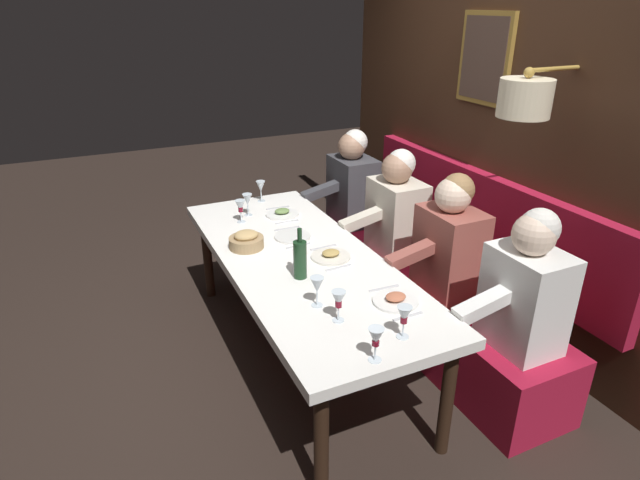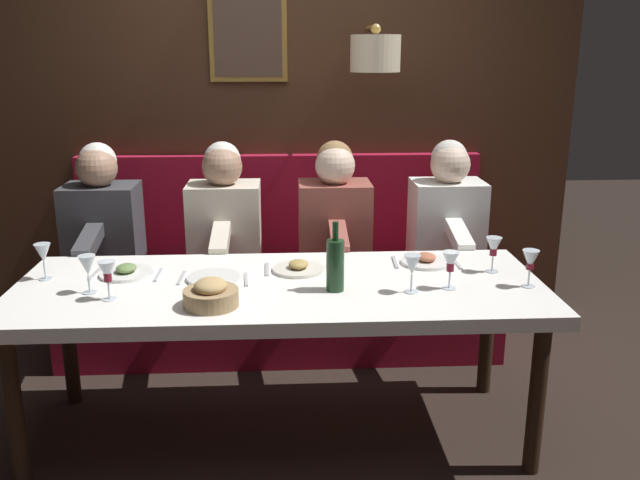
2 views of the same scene
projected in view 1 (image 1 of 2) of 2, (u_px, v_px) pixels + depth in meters
ground_plane at (302, 356)px, 3.52m from camera, size 12.00×12.00×0.00m
dining_table at (300, 267)px, 3.24m from camera, size 0.90×2.31×0.74m
banquette_bench at (415, 298)px, 3.77m from camera, size 0.52×2.51×0.45m
back_wall_panel at (500, 132)px, 3.51m from camera, size 0.59×3.71×2.90m
diner_nearest at (526, 286)px, 2.74m from camera, size 0.60×0.40×0.79m
diner_near at (450, 240)px, 3.27m from camera, size 0.60×0.40×0.79m
diner_middle at (396, 208)px, 3.78m from camera, size 0.60×0.40×0.79m
diner_far at (352, 181)px, 4.33m from camera, size 0.60×0.40×0.79m
place_setting_0 at (396, 300)px, 2.72m from camera, size 0.24×0.31×0.05m
place_setting_1 at (282, 213)px, 3.84m from camera, size 0.24×0.31×0.05m
place_setting_2 at (331, 256)px, 3.20m from camera, size 0.24×0.31×0.05m
place_setting_3 at (292, 236)px, 3.48m from camera, size 0.24×0.31×0.01m
wine_glass_0 at (404, 316)px, 2.40m from camera, size 0.07×0.07×0.16m
wine_glass_1 at (247, 200)px, 3.79m from camera, size 0.07×0.07×0.16m
wine_glass_2 at (240, 207)px, 3.68m from camera, size 0.07×0.07×0.16m
wine_glass_3 at (261, 187)px, 4.06m from camera, size 0.07×0.07×0.16m
wine_glass_4 at (339, 300)px, 2.53m from camera, size 0.07×0.07×0.16m
wine_glass_5 at (376, 338)px, 2.24m from camera, size 0.07×0.07×0.16m
wine_glass_6 at (317, 286)px, 2.65m from camera, size 0.07×0.07×0.16m
wine_bottle at (300, 259)px, 2.93m from camera, size 0.08×0.08×0.30m
bread_bowl at (246, 241)px, 3.32m from camera, size 0.22×0.22×0.12m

